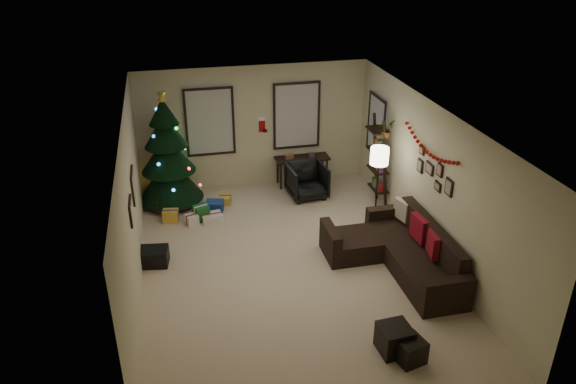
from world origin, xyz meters
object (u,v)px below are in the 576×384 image
object	(u,v)px
christmas_tree	(168,158)
sofa	(400,252)
desk_chair	(307,181)
desk	(302,160)
bookshelf	(379,164)

from	to	relation	value
christmas_tree	sofa	size ratio (longest dim) A/B	0.97
sofa	desk_chair	xyz separation A→B (m)	(-0.89, 2.95, 0.10)
christmas_tree	sofa	bearing A→B (deg)	-41.43
desk	bookshelf	world-z (taller)	bookshelf
desk	bookshelf	xyz separation A→B (m)	(1.27, -1.34, 0.36)
desk_chair	desk	bearing A→B (deg)	80.02
desk	desk_chair	bearing A→B (deg)	-94.88
desk	desk_chair	distance (m)	0.68
christmas_tree	bookshelf	world-z (taller)	christmas_tree
christmas_tree	bookshelf	size ratio (longest dim) A/B	1.29
desk	desk_chair	xyz separation A→B (m)	(-0.06, -0.65, -0.20)
christmas_tree	bookshelf	distance (m)	4.33
christmas_tree	desk	xyz separation A→B (m)	(2.92, 0.29, -0.46)
bookshelf	sofa	bearing A→B (deg)	-101.06
desk	desk_chair	world-z (taller)	desk_chair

